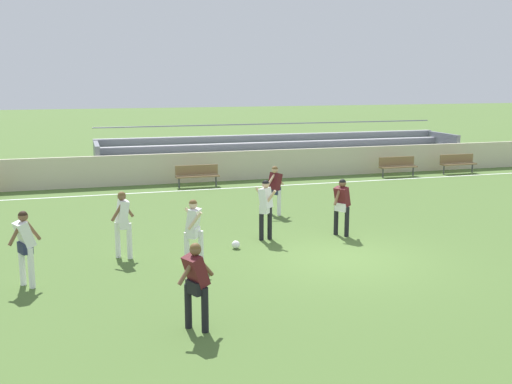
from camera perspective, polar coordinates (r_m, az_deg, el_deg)
The scene contains 15 objects.
ground_plane at distance 15.33m, azimuth 8.27°, elevation -6.22°, with size 160.00×160.00×0.00m, color #4C6B30.
field_line_sideline at distance 24.77m, azimuth -1.75°, elevation 0.41°, with size 44.00×0.12×0.01m, color white.
sideline_wall at distance 26.43m, azimuth -2.80°, elevation 2.47°, with size 48.00×0.16×1.29m, color beige.
bleacher_stand at distance 29.42m, azimuth 2.65°, elevation 3.80°, with size 17.91×3.15×2.19m.
bench_far_left at distance 25.04m, azimuth -5.61°, elevation 1.74°, with size 1.80×0.40×0.90m.
bench_near_wall_gap at distance 30.04m, azimuth 18.60°, elevation 2.73°, with size 1.80×0.40×0.90m.
bench_far_right at distance 28.33m, azimuth 13.30°, elevation 2.55°, with size 1.80×0.40×0.90m.
player_white_wide_right at distance 14.48m, azimuth -5.96°, elevation -3.27°, with size 0.48×0.68×1.61m.
player_white_trailing_run at distance 16.62m, azimuth 0.92°, elevation -1.18°, with size 0.48×0.67×1.69m.
player_dark_deep_cover at distance 19.72m, azimuth 1.80°, elevation 0.56°, with size 0.77×0.51×1.62m.
player_white_challenging at distance 13.80m, azimuth -21.10°, elevation -4.44°, with size 0.68×0.50×1.68m.
player_dark_on_ball at distance 17.22m, azimuth 8.16°, elevation -0.97°, with size 0.68×0.51×1.65m.
player_dark_wide_left at distance 10.76m, azimuth -5.73°, elevation -8.23°, with size 0.75×0.50×1.61m.
player_white_pressing_high at distance 15.28m, azimuth -12.55°, elevation -2.48°, with size 0.61×0.45×1.70m.
soccer_ball at distance 15.95m, azimuth -1.93°, elevation -5.02°, with size 0.22×0.22×0.22m, color white.
Camera 1 is at (-6.26, -13.27, 4.44)m, focal length 42.11 mm.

